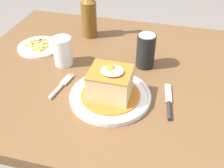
% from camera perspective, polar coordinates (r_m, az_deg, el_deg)
% --- Properties ---
extents(dining_table, '(1.23, 0.85, 0.76)m').
position_cam_1_polar(dining_table, '(1.03, 4.88, -3.15)').
color(dining_table, brown).
rests_on(dining_table, ground_plane).
extents(main_plate, '(0.25, 0.25, 0.02)m').
position_cam_1_polar(main_plate, '(0.85, -0.34, -2.46)').
color(main_plate, white).
rests_on(main_plate, dining_table).
extents(sandwich_meal, '(0.19, 0.19, 0.12)m').
position_cam_1_polar(sandwich_meal, '(0.82, -0.34, -0.02)').
color(sandwich_meal, '#C66B23').
rests_on(sandwich_meal, main_plate).
extents(fork, '(0.04, 0.14, 0.01)m').
position_cam_1_polar(fork, '(0.90, -10.99, -0.72)').
color(fork, silver).
rests_on(fork, dining_table).
extents(knife, '(0.04, 0.17, 0.01)m').
position_cam_1_polar(knife, '(0.83, 11.88, -4.40)').
color(knife, '#262628').
rests_on(knife, dining_table).
extents(soda_can, '(0.07, 0.07, 0.12)m').
position_cam_1_polar(soda_can, '(0.97, 7.09, 6.92)').
color(soda_can, black).
rests_on(soda_can, dining_table).
extents(beer_bottle_amber, '(0.06, 0.06, 0.27)m').
position_cam_1_polar(beer_bottle_amber, '(1.16, -4.89, 14.47)').
color(beer_bottle_amber, brown).
rests_on(beer_bottle_amber, dining_table).
extents(drinking_glass, '(0.07, 0.07, 0.10)m').
position_cam_1_polar(drinking_glass, '(1.00, -10.23, 6.48)').
color(drinking_glass, '#3F2314').
rests_on(drinking_glass, dining_table).
extents(side_plate_fries, '(0.17, 0.17, 0.02)m').
position_cam_1_polar(side_plate_fries, '(1.14, -15.07, 7.60)').
color(side_plate_fries, white).
rests_on(side_plate_fries, dining_table).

